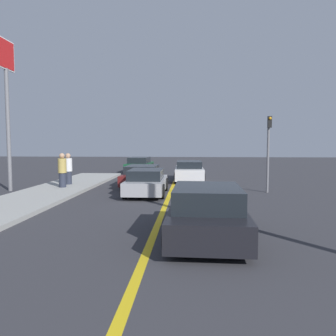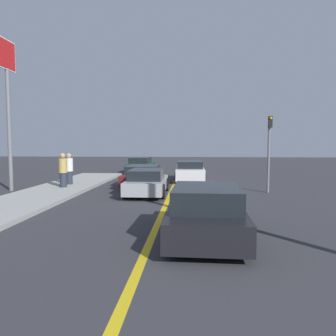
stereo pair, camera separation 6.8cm
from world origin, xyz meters
name	(u,v)px [view 1 (the left image)]	position (x,y,z in m)	size (l,w,h in m)	color
road_center_line	(169,195)	(0.00, 18.00, 0.00)	(0.20, 60.00, 0.01)	gold
car_near_right_lane	(207,213)	(1.40, 11.09, 0.65)	(2.09, 4.27, 1.36)	black
car_ahead_center	(147,182)	(-1.09, 18.03, 0.59)	(1.89, 4.04, 1.21)	#9E9EA3
car_far_distant	(143,176)	(-1.73, 21.15, 0.59)	(2.08, 4.40, 1.18)	maroon
car_parked_left_lot	(189,171)	(0.91, 23.90, 0.63)	(1.95, 4.47, 1.29)	silver
car_oncoming_far	(140,165)	(-3.17, 29.32, 0.63)	(1.97, 4.36, 1.29)	#144728
pedestrian_mid_group	(62,170)	(-5.65, 19.17, 1.03)	(0.43, 0.43, 1.78)	#282D3D
pedestrian_far_standing	(68,169)	(-5.80, 20.39, 1.01)	(0.43, 0.43, 1.73)	#282D3D
traffic_light	(268,146)	(4.80, 19.03, 2.32)	(0.18, 0.40, 3.75)	slate
roadside_sign	(6,83)	(-8.24, 18.75, 5.46)	(0.20, 1.50, 7.61)	slate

